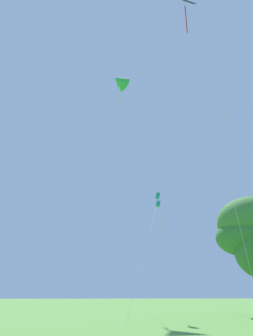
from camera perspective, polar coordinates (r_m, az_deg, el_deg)
kite_black_large at (r=27.35m, az=9.68°, el=23.76°), size 1.57×6.39×22.03m
kite_yellow_diamond at (r=43.72m, az=16.23°, el=6.00°), size 2.25×11.91×22.63m
kite_green_small at (r=45.29m, az=-1.13°, el=13.82°), size 3.51×6.27×27.87m
kite_teal_box at (r=27.10m, az=5.11°, el=-5.44°), size 3.72×8.27×9.00m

